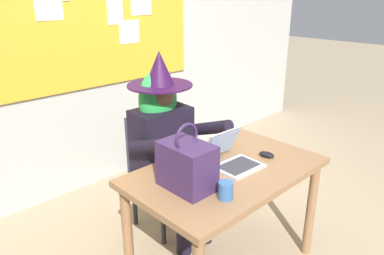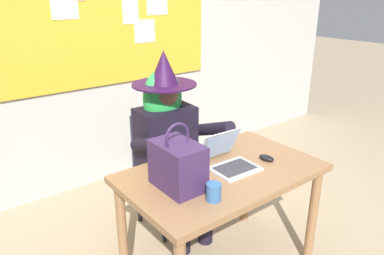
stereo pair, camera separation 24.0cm
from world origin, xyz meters
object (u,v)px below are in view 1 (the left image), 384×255
object	(u,v)px
desk_main	(226,183)
handbag	(187,165)
laptop	(232,158)
chair_at_desk	(157,164)
person_costumed	(166,135)
computer_mouse	(267,154)
coffee_mug	(226,190)

from	to	relation	value
desk_main	handbag	xyz separation A→B (m)	(-0.33, 0.00, 0.24)
laptop	handbag	size ratio (longest dim) A/B	0.86
laptop	handbag	distance (m)	0.40
chair_at_desk	laptop	xyz separation A→B (m)	(0.03, -0.71, 0.29)
chair_at_desk	person_costumed	size ratio (longest dim) A/B	0.65
handbag	laptop	bearing A→B (deg)	1.98
person_costumed	laptop	world-z (taller)	person_costumed
person_costumed	computer_mouse	xyz separation A→B (m)	(0.28, -0.68, -0.02)
laptop	coffee_mug	bearing A→B (deg)	-141.75
laptop	computer_mouse	xyz separation A→B (m)	(0.25, -0.09, -0.03)
computer_mouse	handbag	world-z (taller)	handbag
desk_main	laptop	bearing A→B (deg)	14.46
computer_mouse	coffee_mug	distance (m)	0.60
laptop	coffee_mug	xyz separation A→B (m)	(-0.33, -0.24, 0.00)
coffee_mug	handbag	bearing A→B (deg)	106.64
chair_at_desk	person_costumed	xyz separation A→B (m)	(-0.00, -0.12, 0.28)
laptop	handbag	world-z (taller)	handbag
desk_main	coffee_mug	world-z (taller)	coffee_mug
handbag	computer_mouse	bearing A→B (deg)	-6.53
laptop	coffee_mug	world-z (taller)	laptop
person_costumed	desk_main	bearing A→B (deg)	0.49
desk_main	handbag	world-z (taller)	handbag
chair_at_desk	coffee_mug	xyz separation A→B (m)	(-0.30, -0.95, 0.29)
computer_mouse	chair_at_desk	bearing A→B (deg)	100.64
desk_main	chair_at_desk	world-z (taller)	chair_at_desk
laptop	coffee_mug	distance (m)	0.40
desk_main	handbag	distance (m)	0.41
desk_main	coffee_mug	bearing A→B (deg)	-140.01
laptop	handbag	xyz separation A→B (m)	(-0.39, -0.01, 0.09)
desk_main	laptop	world-z (taller)	laptop
person_costumed	chair_at_desk	bearing A→B (deg)	-177.37
person_costumed	coffee_mug	xyz separation A→B (m)	(-0.29, -0.83, 0.01)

